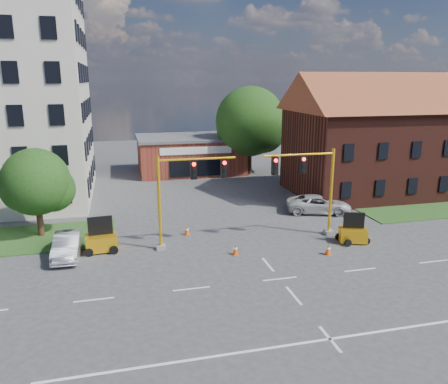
# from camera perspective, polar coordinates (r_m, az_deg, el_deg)

# --- Properties ---
(ground) EXTENTS (120.00, 120.00, 0.00)m
(ground) POSITION_cam_1_polar(r_m,az_deg,el_deg) (25.05, 7.31, -11.19)
(ground) COLOR #404043
(ground) RESTS_ON ground
(grass_verge_ne) EXTENTS (14.00, 4.00, 0.08)m
(grass_verge_ne) POSITION_cam_1_polar(r_m,az_deg,el_deg) (41.36, 26.53, -2.15)
(grass_verge_ne) COLOR #295720
(grass_verge_ne) RESTS_ON ground
(lane_markings) EXTENTS (60.00, 36.00, 0.01)m
(lane_markings) POSITION_cam_1_polar(r_m,az_deg,el_deg) (22.60, 10.10, -14.32)
(lane_markings) COLOR white
(lane_markings) RESTS_ON ground
(brick_shop) EXTENTS (12.40, 8.40, 4.30)m
(brick_shop) POSITION_cam_1_polar(r_m,az_deg,el_deg) (52.37, -4.42, 4.98)
(brick_shop) COLOR maroon
(brick_shop) RESTS_ON ground
(townhouse_row) EXTENTS (21.00, 11.00, 11.50)m
(townhouse_row) POSITION_cam_1_polar(r_m,az_deg,el_deg) (45.69, 21.75, 7.37)
(townhouse_row) COLOR #491D16
(townhouse_row) RESTS_ON ground
(tree_large) EXTENTS (8.32, 7.92, 10.11)m
(tree_large) POSITION_cam_1_polar(r_m,az_deg,el_deg) (50.67, 3.87, 8.92)
(tree_large) COLOR #3D2416
(tree_large) RESTS_ON ground
(tree_nw_front) EXTENTS (4.89, 4.66, 6.29)m
(tree_nw_front) POSITION_cam_1_polar(r_m,az_deg,el_deg) (32.78, -22.91, 0.98)
(tree_nw_front) COLOR #3D2416
(tree_nw_front) RESTS_ON ground
(signal_mast_west) EXTENTS (5.30, 0.60, 6.20)m
(signal_mast_west) POSITION_cam_1_polar(r_m,az_deg,el_deg) (28.14, -5.17, 0.27)
(signal_mast_west) COLOR gray
(signal_mast_west) RESTS_ON ground
(signal_mast_east) EXTENTS (5.30, 0.60, 6.20)m
(signal_mast_east) POSITION_cam_1_polar(r_m,az_deg,el_deg) (30.62, 11.16, 1.23)
(signal_mast_east) COLOR gray
(signal_mast_east) RESTS_ON ground
(trailer_west) EXTENTS (2.09, 1.50, 2.25)m
(trailer_west) POSITION_cam_1_polar(r_m,az_deg,el_deg) (29.39, -15.74, -6.18)
(trailer_west) COLOR #F6AB14
(trailer_west) RESTS_ON ground
(trailer_east) EXTENTS (2.06, 1.68, 2.03)m
(trailer_east) POSITION_cam_1_polar(r_m,az_deg,el_deg) (31.08, 16.48, -5.22)
(trailer_east) COLOR #F6AB14
(trailer_east) RESTS_ON ground
(cone_a) EXTENTS (0.40, 0.40, 0.70)m
(cone_a) POSITION_cam_1_polar(r_m,az_deg,el_deg) (27.91, 1.50, -7.54)
(cone_a) COLOR #E6520C
(cone_a) RESTS_ON ground
(cone_b) EXTENTS (0.40, 0.40, 0.70)m
(cone_b) POSITION_cam_1_polar(r_m,az_deg,el_deg) (31.40, -4.86, -5.03)
(cone_b) COLOR #E6520C
(cone_b) RESTS_ON ground
(cone_c) EXTENTS (0.40, 0.40, 0.70)m
(cone_c) POSITION_cam_1_polar(r_m,az_deg,el_deg) (28.67, 13.44, -7.34)
(cone_c) COLOR #E6520C
(cone_c) RESTS_ON ground
(cone_d) EXTENTS (0.40, 0.40, 0.70)m
(cone_d) POSITION_cam_1_polar(r_m,az_deg,el_deg) (32.49, 17.42, -4.99)
(cone_d) COLOR #E6520C
(cone_d) RESTS_ON ground
(pickup_white) EXTENTS (5.78, 3.93, 1.47)m
(pickup_white) POSITION_cam_1_polar(r_m,az_deg,el_deg) (37.17, 12.26, -1.55)
(pickup_white) COLOR silver
(pickup_white) RESTS_ON ground
(sedan_silver_front) EXTENTS (1.64, 4.48, 1.47)m
(sedan_silver_front) POSITION_cam_1_polar(r_m,az_deg,el_deg) (29.23, -19.77, -6.56)
(sedan_silver_front) COLOR #B7BABF
(sedan_silver_front) RESTS_ON ground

